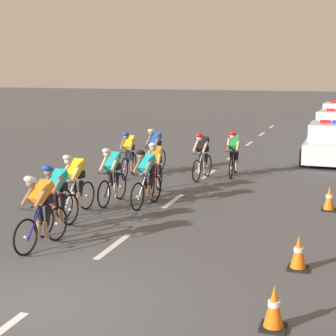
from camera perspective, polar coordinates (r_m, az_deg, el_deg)
The scene contains 17 objects.
ground_plane at distance 8.79m, azimuth -13.70°, elevation -13.74°, with size 160.00×160.00×0.00m, color #4C4C51.
lane_markings_centre at distance 20.47m, azimuth 5.61°, elevation 0.38°, with size 0.14×29.60×0.01m.
cyclist_lead at distance 11.12m, azimuth -13.18°, elevation -4.28°, with size 0.45×1.72×1.56m.
cyclist_second at distance 12.19m, azimuth -11.59°, elevation -2.92°, with size 0.44×1.72×1.56m.
cyclist_third at distance 13.50m, azimuth -9.69°, elevation -1.56°, with size 0.45×1.72×1.56m.
cyclist_fourth at distance 14.10m, azimuth -2.32°, elevation -0.91°, with size 0.46×1.72×1.56m.
cyclist_fifth at distance 14.44m, azimuth -5.88°, elevation -0.69°, with size 0.42×1.72×1.56m.
cyclist_sixth at distance 15.43m, azimuth -1.35°, elevation 0.08°, with size 0.45×1.72×1.56m.
cyclist_seventh at distance 17.56m, azimuth 3.58°, elevation 1.33°, with size 0.45×1.72×1.56m.
cyclist_eighth at distance 18.79m, azimuth -1.39°, elevation 1.95°, with size 0.45×1.72×1.56m.
cyclist_ninth at distance 17.92m, azimuth -4.14°, elevation 1.50°, with size 0.45×1.72×1.56m.
cyclist_tenth at distance 18.15m, azimuth 6.86°, elevation 1.57°, with size 0.43×1.72×1.56m.
police_car_nearest at distance 21.89m, azimuth 16.59°, elevation 2.44°, with size 2.05×4.43×1.59m.
police_car_second at distance 28.07m, azimuth 16.99°, elevation 4.09°, with size 2.26×4.53×1.59m.
traffic_cone_near at distance 7.87m, azimuth 10.99°, elevation -14.11°, with size 0.36×0.36×0.64m.
traffic_cone_mid at distance 14.36m, azimuth 16.46°, elevation -3.07°, with size 0.36×0.36×0.64m.
traffic_cone_far at distance 10.11m, azimuth 13.45°, elevation -8.60°, with size 0.36×0.36×0.64m.
Camera 1 is at (4.34, -6.77, 3.55)m, focal length 58.44 mm.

